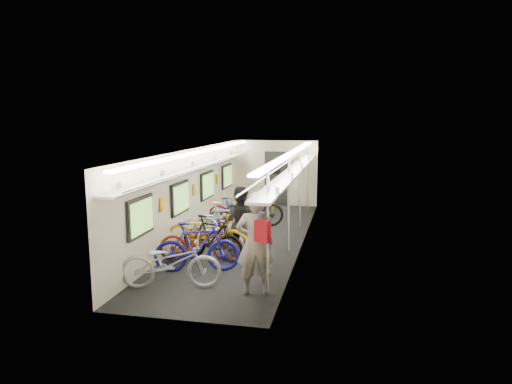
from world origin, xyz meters
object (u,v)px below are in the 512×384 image
at_px(bicycle_1, 197,247).
at_px(passenger_mid, 240,222).
at_px(passenger_near, 255,244).
at_px(bicycle_0, 171,263).
at_px(backpack, 262,231).

bearing_deg(bicycle_1, passenger_mid, -42.95).
bearing_deg(passenger_near, bicycle_0, -12.13).
xyz_separation_m(passenger_near, passenger_mid, (-0.81, 2.16, -0.12)).
distance_m(bicycle_0, passenger_mid, 2.35).
bearing_deg(passenger_mid, bicycle_1, 60.81).
bearing_deg(passenger_mid, passenger_near, 108.81).
distance_m(bicycle_0, passenger_near, 1.69).
relative_size(bicycle_0, passenger_mid, 1.15).
distance_m(bicycle_1, passenger_mid, 1.39).
height_order(bicycle_1, backpack, backpack).
xyz_separation_m(passenger_mid, backpack, (1.01, -2.48, 0.45)).
xyz_separation_m(bicycle_1, passenger_mid, (0.62, 1.21, 0.30)).
relative_size(bicycle_1, backpack, 4.72).
bearing_deg(passenger_near, passenger_mid, -82.38).
height_order(bicycle_0, passenger_near, passenger_near).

